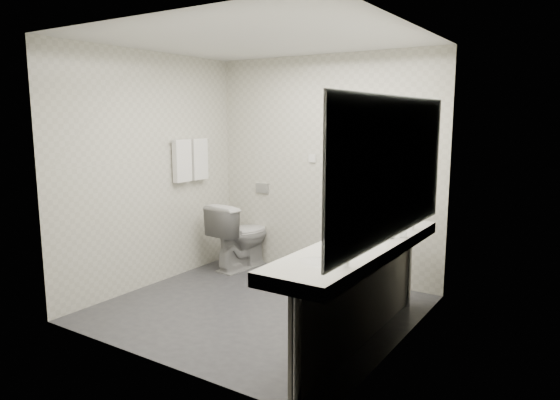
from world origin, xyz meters
The scene contains 31 objects.
floor centered at (0.00, 0.00, 0.00)m, with size 2.80×2.80×0.00m, color #2E2E34.
ceiling centered at (0.00, 0.00, 2.50)m, with size 2.80×2.80×0.00m, color silver.
wall_back centered at (0.00, 1.30, 1.25)m, with size 2.80×2.80×0.00m, color beige.
wall_front centered at (0.00, -1.30, 1.25)m, with size 2.80×2.80×0.00m, color beige.
wall_left centered at (-1.40, 0.00, 1.25)m, with size 2.60×2.60×0.00m, color beige.
wall_right centered at (1.40, 0.00, 1.25)m, with size 2.60×2.60×0.00m, color beige.
vanity_counter centered at (1.12, -0.20, 0.80)m, with size 0.55×2.20×0.10m, color silver.
vanity_panel centered at (1.15, -0.20, 0.38)m, with size 0.03×2.15×0.75m, color gray.
vanity_post_near centered at (1.18, -1.24, 0.38)m, with size 0.06×0.06×0.75m, color silver.
vanity_post_far centered at (1.18, 0.84, 0.38)m, with size 0.06×0.06×0.75m, color silver.
mirror centered at (1.39, -0.20, 1.45)m, with size 0.02×2.20×1.05m, color #B2BCC6.
basin_near centered at (1.12, -0.85, 0.83)m, with size 0.40×0.31×0.05m, color silver.
basin_far centered at (1.12, 0.45, 0.83)m, with size 0.40×0.31×0.05m, color silver.
faucet_near centered at (1.32, -0.85, 0.92)m, with size 0.04×0.04×0.15m, color silver.
faucet_far centered at (1.32, 0.45, 0.92)m, with size 0.04×0.04×0.15m, color silver.
soap_bottle_a centered at (1.17, -0.17, 0.90)m, with size 0.04×0.04×0.10m, color beige.
soap_bottle_c centered at (1.25, -0.32, 0.91)m, with size 0.05×0.05×0.12m, color beige.
glass_left centered at (1.28, 0.06, 0.91)m, with size 0.06×0.06×0.11m, color silver.
glass_right centered at (1.36, 0.14, 0.90)m, with size 0.06×0.06×0.11m, color silver.
toilet centered at (-0.95, 0.96, 0.40)m, with size 0.45×0.80×0.81m, color silver.
flush_plate centered at (-0.85, 1.29, 0.95)m, with size 0.18×0.02×0.12m, color #B2B5BA.
pedal_bin centered at (0.38, 1.03, 0.13)m, with size 0.19×0.19×0.27m, color #B2B5BA.
bin_lid centered at (0.38, 1.03, 0.28)m, with size 0.19×0.19×0.01m, color #B2B5BA.
towel_rail centered at (-1.35, 0.55, 1.55)m, with size 0.02×0.02×0.62m, color silver.
towel_near centered at (-1.34, 0.41, 1.33)m, with size 0.07×0.24×0.48m, color white.
towel_far centered at (-1.34, 0.69, 1.33)m, with size 0.07×0.24×0.48m, color white.
dryer_cradle centered at (0.25, 1.27, 1.50)m, with size 0.10×0.04×0.14m, color gray.
dryer_barrel centered at (0.25, 1.20, 1.53)m, with size 0.08×0.08×0.14m, color gray.
dryer_cord centered at (0.25, 1.26, 1.25)m, with size 0.02×0.02×0.35m, color black.
switch_plate_a centered at (-0.15, 1.29, 1.35)m, with size 0.09×0.02×0.09m, color silver.
switch_plate_b centered at (0.55, 1.29, 1.35)m, with size 0.09×0.02×0.09m, color silver.
Camera 1 is at (2.70, -3.77, 1.82)m, focal length 32.45 mm.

